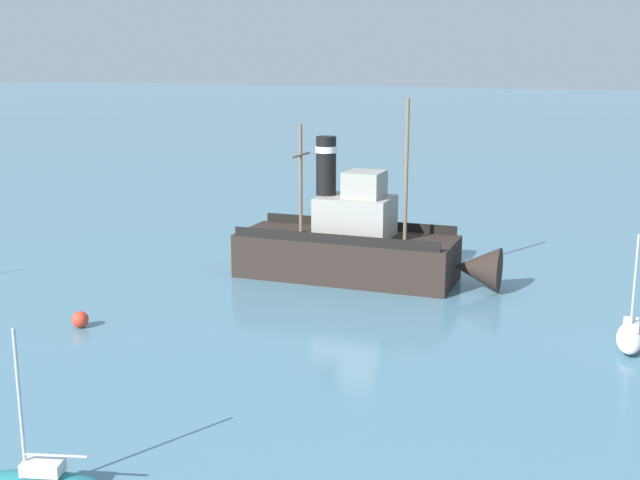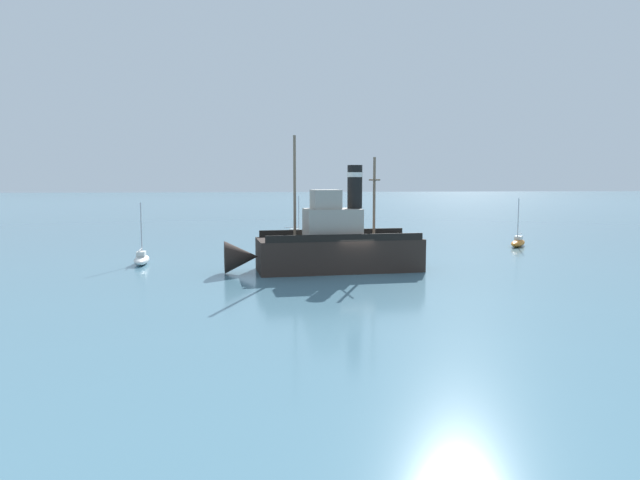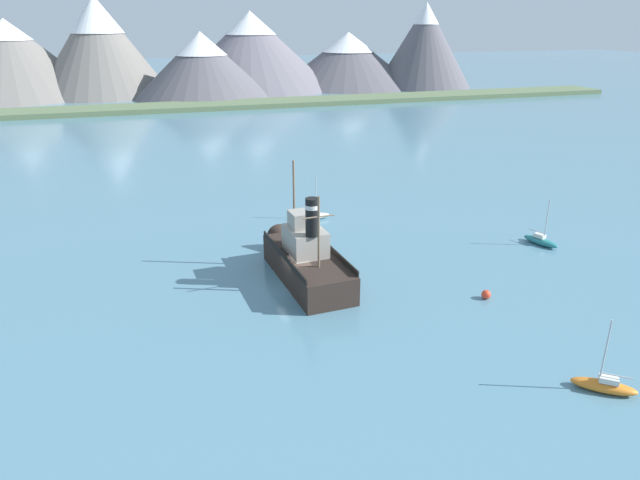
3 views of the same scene
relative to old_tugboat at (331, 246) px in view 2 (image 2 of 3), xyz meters
name	(u,v)px [view 2 (image 2 of 3)]	position (x,y,z in m)	size (l,w,h in m)	color
ground_plane	(355,273)	(-1.46, -1.59, -1.83)	(600.00, 600.00, 0.00)	teal
old_tugboat	(331,246)	(0.00, 0.00, 0.00)	(5.28, 14.61, 9.90)	#2D231E
sailboat_white	(142,259)	(5.06, 14.55, -1.40)	(3.85, 1.27, 4.90)	white
sailboat_teal	(296,234)	(24.73, 0.50, -1.40)	(2.29, 3.95, 4.90)	#23757A
sailboat_orange	(518,242)	(13.03, -21.11, -1.40)	(3.67, 3.21, 4.90)	orange
mooring_buoy	(395,245)	(12.95, -8.24, -1.45)	(0.76, 0.76, 0.76)	red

